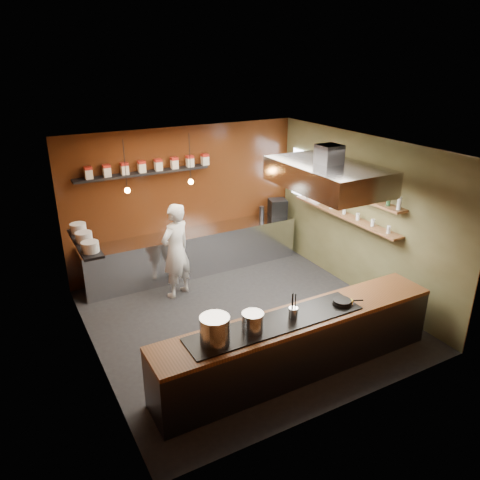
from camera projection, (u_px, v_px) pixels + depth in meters
floor at (244, 319)px, 8.19m from camera, size 5.00×5.00×0.00m
back_wall at (186, 200)px, 9.66m from camera, size 5.00×0.00×5.00m
left_wall at (88, 272)px, 6.51m from camera, size 0.00×5.00×5.00m
right_wall at (361, 216)px, 8.74m from camera, size 0.00×5.00×5.00m
ceiling at (245, 148)px, 7.06m from camera, size 5.00×5.00×0.00m
window_pane at (306, 175)px, 9.94m from camera, size 0.00×1.00×1.00m
prep_counter at (194, 252)px, 9.78m from camera, size 4.60×0.65×0.90m
pass_counter at (299, 343)px, 6.72m from camera, size 4.40×0.72×0.94m
tin_shelf at (143, 173)px, 8.88m from camera, size 2.60×0.26×0.04m
plate_shelf at (85, 243)px, 7.38m from camera, size 0.30×1.40×0.04m
bottle_shelf_upper at (346, 191)px, 8.75m from camera, size 0.26×2.80×0.04m
bottle_shelf_lower at (344, 215)px, 8.93m from camera, size 0.26×2.80×0.04m
extractor_hood at (328, 176)px, 7.50m from camera, size 1.20×2.00×0.72m
pendant_left at (127, 188)px, 8.14m from camera, size 0.10×0.10×0.95m
pendant_right at (191, 179)px, 8.67m from camera, size 0.10×0.10×0.95m
storage_tins at (150, 166)px, 8.89m from camera, size 2.43×0.13×0.22m
plate_stacks at (84, 237)px, 7.34m from camera, size 0.26×1.16×0.16m
bottles at (346, 184)px, 8.70m from camera, size 0.06×2.66×0.24m
wine_glasses at (344, 211)px, 8.90m from camera, size 0.07×2.37×0.13m
stockpot_large at (215, 330)px, 5.84m from camera, size 0.44×0.44×0.37m
stockpot_small at (253, 322)px, 6.10m from camera, size 0.33×0.33×0.27m
utensil_crock at (293, 313)px, 6.43m from camera, size 0.16×0.16×0.16m
frying_pan at (342, 302)px, 6.80m from camera, size 0.43×0.28×0.07m
butter_jar at (350, 302)px, 6.82m from camera, size 0.12×0.12×0.08m
espresso_machine at (278, 207)px, 10.52m from camera, size 0.45×0.44×0.37m
chef at (176, 251)px, 8.68m from camera, size 0.79×0.67×1.83m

